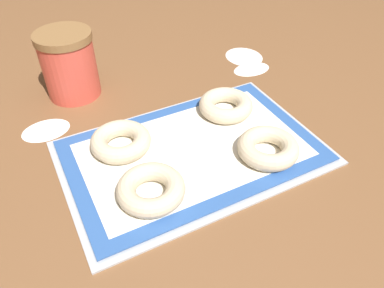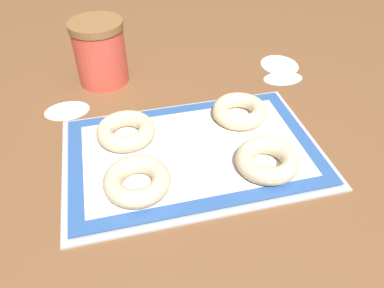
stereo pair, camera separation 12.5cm
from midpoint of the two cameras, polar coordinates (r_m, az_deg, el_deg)
name	(u,v)px [view 1 (the left image)]	position (r m, az deg, el deg)	size (l,w,h in m)	color
ground_plane	(193,154)	(0.72, -4.85, -1.89)	(2.80, 2.80, 0.00)	brown
baking_tray	(192,153)	(0.71, -5.02, -1.83)	(0.49, 0.32, 0.01)	#B2B5BA
baking_mat	(192,151)	(0.71, -5.04, -1.50)	(0.46, 0.29, 0.00)	#2D569E
bagel_front_left	(151,189)	(0.63, -12.05, -7.26)	(0.11, 0.11, 0.03)	beige
bagel_front_right	(268,148)	(0.69, 6.52, -1.00)	(0.11, 0.11, 0.03)	beige
bagel_back_left	(121,141)	(0.73, -15.72, 0.02)	(0.11, 0.11, 0.03)	beige
bagel_back_right	(226,105)	(0.79, 0.69, 5.62)	(0.11, 0.11, 0.03)	beige
flour_canister	(69,65)	(0.91, -22.15, 10.92)	(0.12, 0.12, 0.15)	#DB4C3D
flour_patch_near	(244,56)	(1.04, 4.47, 13.01)	(0.10, 0.11, 0.00)	white
flour_patch_far	(252,69)	(0.98, 5.45, 11.13)	(0.10, 0.06, 0.00)	white
flour_patch_side	(46,130)	(0.85, -25.43, 1.65)	(0.10, 0.07, 0.00)	white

